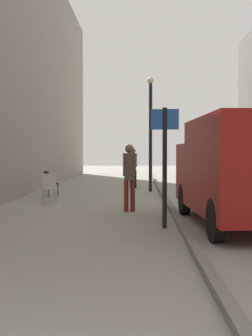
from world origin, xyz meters
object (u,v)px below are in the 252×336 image
object	(u,v)px
pedestrian_mid_block	(133,165)
lamp_post	(151,126)
delivery_van	(239,169)
pedestrian_main_foreground	(129,173)
street_sign_post	(165,157)
cafe_chair_by_doorway	(49,182)
cafe_chair_near_window	(49,186)

from	to	relation	value
pedestrian_mid_block	lamp_post	world-z (taller)	lamp_post
pedestrian_mid_block	delivery_van	world-z (taller)	delivery_van
delivery_van	lamp_post	xyz separation A→B (m)	(-1.73, 8.46, 1.45)
pedestrian_main_foreground	lamp_post	bearing A→B (deg)	64.87
pedestrian_mid_block	street_sign_post	bearing A→B (deg)	-89.00
pedestrian_main_foreground	pedestrian_mid_block	world-z (taller)	pedestrian_main_foreground
pedestrian_mid_block	cafe_chair_by_doorway	world-z (taller)	pedestrian_mid_block
pedestrian_mid_block	cafe_chair_by_doorway	xyz separation A→B (m)	(-3.09, -3.66, -0.51)
pedestrian_main_foreground	lamp_post	distance (m)	6.43
pedestrian_mid_block	lamp_post	distance (m)	2.42
cafe_chair_by_doorway	lamp_post	bearing A→B (deg)	88.17
pedestrian_mid_block	street_sign_post	world-z (taller)	street_sign_post
delivery_van	street_sign_post	size ratio (longest dim) A/B	2.01
cafe_chair_by_doorway	street_sign_post	bearing A→B (deg)	0.17
pedestrian_main_foreground	lamp_post	world-z (taller)	lamp_post
pedestrian_main_foreground	delivery_van	xyz separation A→B (m)	(2.48, -2.28, 0.20)
pedestrian_main_foreground	cafe_chair_near_window	xyz separation A→B (m)	(-2.66, 2.12, -0.53)
street_sign_post	cafe_chair_near_window	world-z (taller)	street_sign_post
delivery_van	street_sign_post	world-z (taller)	street_sign_post
street_sign_post	pedestrian_mid_block	bearing A→B (deg)	-80.27
cafe_chair_near_window	pedestrian_main_foreground	bearing A→B (deg)	122.16
pedestrian_main_foreground	cafe_chair_by_doorway	size ratio (longest dim) A/B	1.97
delivery_van	cafe_chair_near_window	size ratio (longest dim) A/B	5.56
street_sign_post	delivery_van	bearing A→B (deg)	-165.70
street_sign_post	lamp_post	distance (m)	8.80
cafe_chair_by_doorway	cafe_chair_near_window	bearing A→B (deg)	-18.20
pedestrian_main_foreground	cafe_chair_by_doorway	world-z (taller)	pedestrian_main_foreground
lamp_post	cafe_chair_near_window	world-z (taller)	lamp_post
pedestrian_main_foreground	cafe_chair_by_doorway	distance (m)	5.16
street_sign_post	cafe_chair_by_doorway	xyz separation A→B (m)	(-3.90, 6.66, -1.00)
street_sign_post	cafe_chair_near_window	size ratio (longest dim) A/B	2.77
street_sign_post	pedestrian_main_foreground	bearing A→B (deg)	-67.02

